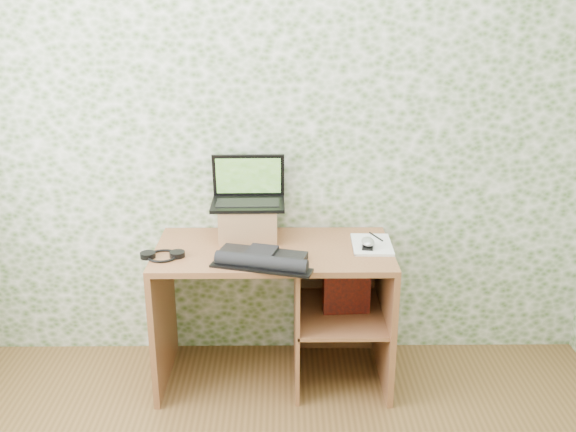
{
  "coord_description": "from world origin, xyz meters",
  "views": [
    {
      "loc": [
        0.05,
        -1.57,
        1.99
      ],
      "look_at": [
        0.07,
        1.39,
        0.94
      ],
      "focal_mm": 40.0,
      "sensor_mm": 36.0,
      "label": 1
    }
  ],
  "objects_px": {
    "desk": "(289,293)",
    "keyboard": "(262,259)",
    "notepad": "(372,245)",
    "laptop": "(248,192)",
    "riser": "(248,222)"
  },
  "relations": [
    {
      "from": "desk",
      "to": "laptop",
      "type": "xyz_separation_m",
      "value": [
        -0.21,
        0.16,
        0.51
      ]
    },
    {
      "from": "riser",
      "to": "notepad",
      "type": "relative_size",
      "value": 1.05
    },
    {
      "from": "laptop",
      "to": "notepad",
      "type": "distance_m",
      "value": 0.7
    },
    {
      "from": "desk",
      "to": "keyboard",
      "type": "relative_size",
      "value": 2.43
    },
    {
      "from": "keyboard",
      "to": "notepad",
      "type": "height_order",
      "value": "keyboard"
    },
    {
      "from": "laptop",
      "to": "keyboard",
      "type": "distance_m",
      "value": 0.44
    },
    {
      "from": "desk",
      "to": "notepad",
      "type": "distance_m",
      "value": 0.51
    },
    {
      "from": "laptop",
      "to": "riser",
      "type": "bearing_deg",
      "value": -90.93
    },
    {
      "from": "keyboard",
      "to": "notepad",
      "type": "distance_m",
      "value": 0.6
    },
    {
      "from": "riser",
      "to": "desk",
      "type": "bearing_deg",
      "value": -28.77
    },
    {
      "from": "riser",
      "to": "laptop",
      "type": "bearing_deg",
      "value": 90.0
    },
    {
      "from": "riser",
      "to": "keyboard",
      "type": "bearing_deg",
      "value": -76.87
    },
    {
      "from": "laptop",
      "to": "notepad",
      "type": "bearing_deg",
      "value": -14.84
    },
    {
      "from": "riser",
      "to": "keyboard",
      "type": "distance_m",
      "value": 0.35
    },
    {
      "from": "desk",
      "to": "notepad",
      "type": "relative_size",
      "value": 4.23
    }
  ]
}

